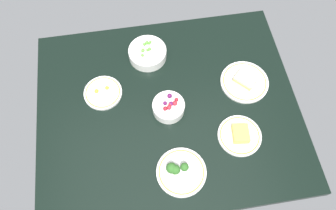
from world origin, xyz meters
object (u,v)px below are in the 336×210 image
Objects in this scene: plate_broccoli at (180,171)px; plate_sandwich at (245,81)px; plate_cheese at (240,135)px; bowl_berries at (170,107)px; bowl_peas at (148,53)px; plate_eggs at (103,92)px.

plate_sandwich is at bearing 45.19° from plate_broccoli.
bowl_berries reaches higher than plate_cheese.
plate_broccoli is at bearing -157.43° from plate_cheese.
bowl_peas reaches higher than plate_eggs.
bowl_peas is 28.49cm from plate_eggs.
plate_cheese reaches higher than plate_sandwich.
plate_cheese is (33.30, -46.89, -1.62)cm from bowl_peas.
plate_eggs is at bearing 176.04° from plate_sandwich.
plate_broccoli is at bearing -90.62° from bowl_berries.
bowl_peas is at bearing 153.02° from plate_sandwich.
plate_broccoli reaches higher than plate_eggs.
plate_eggs is 1.22× the size of bowl_berries.
bowl_peas is 57.53cm from plate_cheese.
bowl_berries is (-36.37, -8.33, 1.89)cm from plate_sandwich.
bowl_berries is at bearing -167.09° from plate_sandwich.
plate_sandwich is (42.24, -21.50, -1.73)cm from bowl_peas.
plate_eggs is 50.20cm from plate_broccoli.
bowl_berries reaches higher than plate_eggs.
bowl_berries is at bearing -24.12° from plate_eggs.
bowl_peas is 0.89× the size of plate_broccoli.
plate_broccoli is 28.62cm from bowl_berries.
plate_broccoli is (5.55, -58.42, -1.12)cm from bowl_peas.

